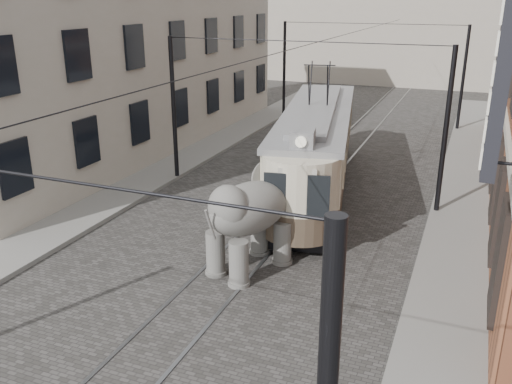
% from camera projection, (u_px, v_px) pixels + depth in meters
% --- Properties ---
extents(ground, '(120.00, 120.00, 0.00)m').
position_uv_depth(ground, '(240.00, 258.00, 16.66)').
color(ground, '#43403E').
extents(tram_rails, '(1.54, 80.00, 0.02)m').
position_uv_depth(tram_rails, '(240.00, 258.00, 16.66)').
color(tram_rails, slate).
rests_on(tram_rails, ground).
extents(sidewalk_right, '(2.00, 60.00, 0.15)m').
position_uv_depth(sidewalk_right, '(448.00, 294.00, 14.53)').
color(sidewalk_right, slate).
rests_on(sidewalk_right, ground).
extents(sidewalk_left, '(2.00, 60.00, 0.15)m').
position_uv_depth(sidewalk_left, '(68.00, 224.00, 18.93)').
color(sidewalk_left, slate).
rests_on(sidewalk_left, ground).
extents(stucco_building, '(7.00, 24.00, 10.00)m').
position_uv_depth(stucco_building, '(118.00, 48.00, 27.57)').
color(stucco_building, '#9F9584').
rests_on(stucco_building, ground).
extents(distant_block, '(28.00, 10.00, 14.00)m').
position_uv_depth(distant_block, '(417.00, 1.00, 49.19)').
color(distant_block, '#9F9584').
rests_on(distant_block, ground).
extents(catenary, '(11.00, 30.20, 6.00)m').
position_uv_depth(catenary, '(289.00, 126.00, 20.08)').
color(catenary, black).
rests_on(catenary, ground).
extents(tram, '(5.05, 12.99, 5.05)m').
position_uv_depth(tram, '(317.00, 128.00, 21.90)').
color(tram, beige).
rests_on(tram, ground).
extents(elephant, '(4.14, 5.36, 2.90)m').
position_uv_depth(elephant, '(250.00, 222.00, 15.59)').
color(elephant, '#615F5A').
rests_on(elephant, ground).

